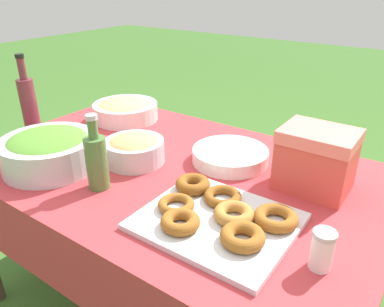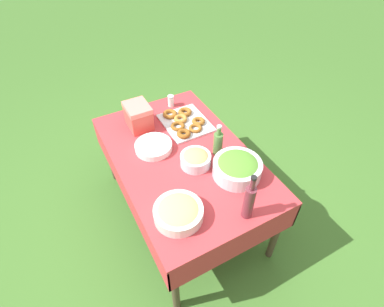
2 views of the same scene
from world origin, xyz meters
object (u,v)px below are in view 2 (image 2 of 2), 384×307
(donut_platter, at_px, (184,122))
(plate_stack, at_px, (154,147))
(salad_bowl, at_px, (237,167))
(olive_oil_bottle, at_px, (218,142))
(pasta_bowl, at_px, (178,212))
(wine_bottle, at_px, (249,201))
(bread_bowl, at_px, (196,159))
(cooler_box, at_px, (138,116))

(donut_platter, relative_size, plate_stack, 1.52)
(salad_bowl, relative_size, plate_stack, 1.20)
(plate_stack, bearing_deg, olive_oil_bottle, -122.64)
(pasta_bowl, distance_m, olive_oil_bottle, 0.61)
(plate_stack, distance_m, olive_oil_bottle, 0.46)
(olive_oil_bottle, bearing_deg, salad_bowl, 179.99)
(pasta_bowl, distance_m, wine_bottle, 0.40)
(plate_stack, height_order, bread_bowl, bread_bowl)
(donut_platter, height_order, cooler_box, cooler_box)
(pasta_bowl, height_order, donut_platter, pasta_bowl)
(pasta_bowl, relative_size, wine_bottle, 0.87)
(donut_platter, height_order, plate_stack, donut_platter)
(plate_stack, xyz_separation_m, bread_bowl, (-0.28, -0.19, 0.03))
(donut_platter, bearing_deg, bread_bowl, 162.32)
(donut_platter, bearing_deg, salad_bowl, -174.93)
(salad_bowl, bearing_deg, plate_stack, 38.41)
(salad_bowl, height_order, plate_stack, salad_bowl)
(plate_stack, bearing_deg, cooler_box, -1.49)
(pasta_bowl, xyz_separation_m, donut_platter, (0.76, -0.43, -0.03))
(wine_bottle, bearing_deg, cooler_box, 12.86)
(salad_bowl, bearing_deg, wine_bottle, 155.74)
(donut_platter, xyz_separation_m, bread_bowl, (-0.43, 0.14, 0.03))
(olive_oil_bottle, bearing_deg, plate_stack, 57.36)
(salad_bowl, xyz_separation_m, donut_platter, (0.64, 0.06, -0.04))
(pasta_bowl, height_order, wine_bottle, wine_bottle)
(donut_platter, bearing_deg, plate_stack, 114.99)
(donut_platter, xyz_separation_m, plate_stack, (-0.15, 0.33, 0.00))
(salad_bowl, relative_size, wine_bottle, 0.97)
(plate_stack, xyz_separation_m, wine_bottle, (-0.78, -0.25, 0.11))
(plate_stack, bearing_deg, wine_bottle, -161.98)
(olive_oil_bottle, relative_size, bread_bowl, 1.14)
(pasta_bowl, xyz_separation_m, bread_bowl, (0.33, -0.29, 0.00))
(pasta_bowl, xyz_separation_m, plate_stack, (0.60, -0.10, -0.02))
(pasta_bowl, bearing_deg, donut_platter, -29.58)
(wine_bottle, xyz_separation_m, bread_bowl, (0.50, 0.06, -0.08))
(plate_stack, xyz_separation_m, olive_oil_bottle, (-0.25, -0.39, 0.07))
(donut_platter, relative_size, cooler_box, 1.90)
(donut_platter, relative_size, olive_oil_bottle, 1.70)
(plate_stack, bearing_deg, donut_platter, -65.01)
(olive_oil_bottle, distance_m, cooler_box, 0.66)
(plate_stack, bearing_deg, salad_bowl, -141.59)
(pasta_bowl, distance_m, donut_platter, 0.87)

